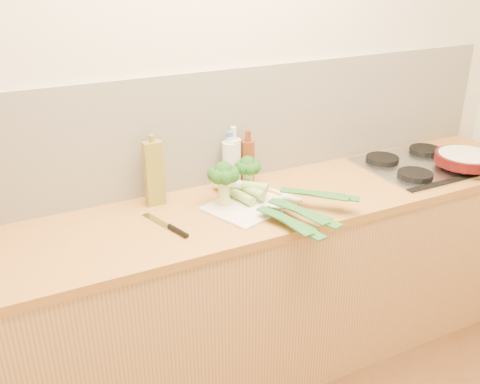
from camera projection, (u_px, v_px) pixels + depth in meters
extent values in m
plane|color=beige|center=(215.00, 100.00, 2.43)|extent=(3.50, 0.00, 3.50)
cube|color=silver|center=(217.00, 128.00, 2.48)|extent=(3.20, 0.02, 0.54)
cube|color=tan|center=(245.00, 294.00, 2.55)|extent=(3.20, 0.60, 0.86)
cube|color=#B67635|center=(245.00, 209.00, 2.36)|extent=(3.20, 0.62, 0.04)
cube|color=silver|center=(420.00, 166.00, 2.77)|extent=(0.58, 0.50, 0.01)
cube|color=black|center=(455.00, 180.00, 2.58)|extent=(0.58, 0.04, 0.01)
cylinder|color=black|center=(415.00, 175.00, 2.60)|extent=(0.17, 0.17, 0.03)
cylinder|color=black|center=(460.00, 165.00, 2.72)|extent=(0.17, 0.17, 0.03)
cylinder|color=black|center=(382.00, 159.00, 2.80)|extent=(0.17, 0.17, 0.03)
cylinder|color=black|center=(425.00, 150.00, 2.92)|extent=(0.17, 0.17, 0.03)
cube|color=white|center=(251.00, 205.00, 2.34)|extent=(0.45, 0.39, 0.01)
cylinder|color=#B9C673|center=(224.00, 193.00, 2.32)|extent=(0.05, 0.05, 0.10)
sphere|color=#103A0F|center=(224.00, 171.00, 2.27)|extent=(0.09, 0.09, 0.09)
sphere|color=#103A0F|center=(232.00, 173.00, 2.30)|extent=(0.06, 0.06, 0.06)
sphere|color=#103A0F|center=(226.00, 171.00, 2.31)|extent=(0.06, 0.06, 0.06)
sphere|color=#103A0F|center=(218.00, 172.00, 2.31)|extent=(0.06, 0.06, 0.06)
sphere|color=#103A0F|center=(214.00, 174.00, 2.28)|extent=(0.06, 0.06, 0.06)
sphere|color=#103A0F|center=(218.00, 177.00, 2.25)|extent=(0.06, 0.06, 0.06)
sphere|color=#103A0F|center=(226.00, 178.00, 2.24)|extent=(0.06, 0.06, 0.06)
sphere|color=#103A0F|center=(232.00, 176.00, 2.26)|extent=(0.06, 0.06, 0.06)
cylinder|color=#B9C673|center=(248.00, 183.00, 2.43)|extent=(0.05, 0.05, 0.09)
sphere|color=#103A0F|center=(248.00, 164.00, 2.39)|extent=(0.07, 0.07, 0.07)
sphere|color=#103A0F|center=(254.00, 165.00, 2.41)|extent=(0.06, 0.06, 0.06)
sphere|color=#103A0F|center=(249.00, 164.00, 2.42)|extent=(0.06, 0.06, 0.06)
sphere|color=#103A0F|center=(243.00, 165.00, 2.42)|extent=(0.06, 0.06, 0.06)
sphere|color=#103A0F|center=(240.00, 167.00, 2.39)|extent=(0.06, 0.06, 0.06)
sphere|color=#103A0F|center=(243.00, 169.00, 2.37)|extent=(0.06, 0.06, 0.06)
sphere|color=#103A0F|center=(250.00, 169.00, 2.36)|extent=(0.06, 0.06, 0.06)
sphere|color=#103A0F|center=(255.00, 168.00, 2.38)|extent=(0.06, 0.06, 0.06)
cylinder|color=white|center=(223.00, 187.00, 2.45)|extent=(0.06, 0.13, 0.04)
cylinder|color=#87AA55|center=(241.00, 196.00, 2.36)|extent=(0.07, 0.16, 0.04)
cube|color=#1C4619|center=(288.00, 221.00, 2.14)|extent=(0.05, 0.30, 0.02)
cube|color=#1C4619|center=(292.00, 223.00, 2.13)|extent=(0.12, 0.34, 0.01)
cube|color=#1C4619|center=(287.00, 219.00, 2.15)|extent=(0.15, 0.27, 0.02)
cylinder|color=white|center=(235.00, 184.00, 2.44)|extent=(0.07, 0.11, 0.04)
cylinder|color=#87AA55|center=(252.00, 191.00, 2.36)|extent=(0.08, 0.14, 0.04)
cube|color=#1C4619|center=(302.00, 212.00, 2.18)|extent=(0.08, 0.30, 0.02)
cube|color=#1C4619|center=(305.00, 213.00, 2.16)|extent=(0.15, 0.34, 0.01)
cube|color=#1C4619|center=(300.00, 210.00, 2.18)|extent=(0.17, 0.27, 0.02)
cylinder|color=white|center=(233.00, 184.00, 2.39)|extent=(0.10, 0.10, 0.04)
cylinder|color=#87AA55|center=(255.00, 186.00, 2.37)|extent=(0.11, 0.11, 0.04)
cube|color=#1C4619|center=(315.00, 194.00, 2.29)|extent=(0.21, 0.27, 0.02)
cube|color=#1C4619|center=(320.00, 194.00, 2.28)|extent=(0.28, 0.27, 0.01)
cube|color=#1C4619|center=(313.00, 193.00, 2.29)|extent=(0.26, 0.19, 0.02)
cube|color=silver|center=(157.00, 221.00, 2.21)|extent=(0.08, 0.18, 0.00)
cylinder|color=black|center=(178.00, 231.00, 2.12)|extent=(0.05, 0.12, 0.02)
cylinder|color=#470C0B|center=(465.00, 159.00, 2.70)|extent=(0.30, 0.30, 0.05)
cylinder|color=beige|center=(466.00, 154.00, 2.69)|extent=(0.27, 0.27, 0.00)
cube|color=olive|center=(154.00, 174.00, 2.31)|extent=(0.08, 0.05, 0.29)
cylinder|color=olive|center=(151.00, 138.00, 2.24)|extent=(0.02, 0.02, 0.03)
cylinder|color=silver|center=(234.00, 162.00, 2.52)|extent=(0.07, 0.07, 0.23)
cylinder|color=silver|center=(233.00, 133.00, 2.46)|extent=(0.03, 0.03, 0.06)
cylinder|color=#5F2B12|center=(248.00, 162.00, 2.54)|extent=(0.06, 0.06, 0.21)
cylinder|color=#5F2B12|center=(248.00, 136.00, 2.48)|extent=(0.03, 0.03, 0.05)
cylinder|color=silver|center=(230.00, 164.00, 2.51)|extent=(0.08, 0.08, 0.22)
cylinder|color=silver|center=(230.00, 139.00, 2.46)|extent=(0.03, 0.03, 0.03)
cylinder|color=blue|center=(230.00, 170.00, 2.52)|extent=(0.08, 0.08, 0.06)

